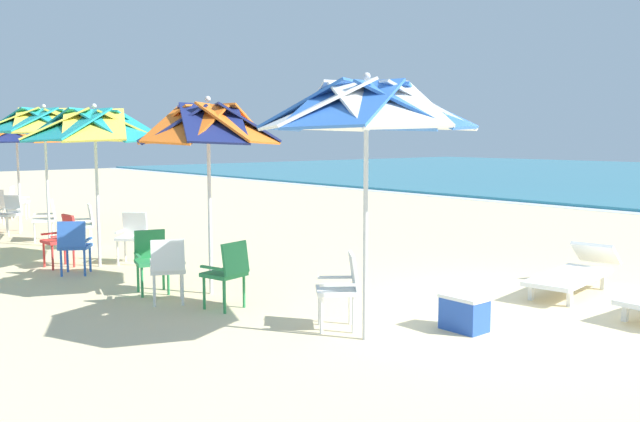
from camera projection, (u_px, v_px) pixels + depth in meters
The scene contains 19 objects.
ground_plane at pixel (521, 309), 8.37m from camera, with size 80.00×80.00×0.00m, color beige.
beach_umbrella_0 at pixel (366, 109), 6.86m from camera, with size 2.30×2.30×2.82m.
plastic_chair_0 at pixel (342, 286), 7.48m from camera, with size 0.62×0.63×0.87m.
beach_umbrella_1 at pixel (208, 126), 8.96m from camera, with size 2.01×2.01×2.70m.
plastic_chair_1 at pixel (152, 257), 9.23m from camera, with size 0.57×0.55×0.87m.
plastic_chair_2 at pixel (168, 266), 8.58m from camera, with size 0.61×0.59×0.87m.
plastic_chair_3 at pixel (228, 270), 8.33m from camera, with size 0.56×0.53×0.87m.
beach_umbrella_2 at pixel (95, 127), 10.89m from camera, with size 2.40×2.40×2.70m.
plastic_chair_4 at pixel (74, 244), 10.40m from camera, with size 0.63×0.62×0.87m.
plastic_chair_5 at pixel (62, 237), 11.07m from camera, with size 0.47×0.49×0.87m.
plastic_chair_6 at pixel (132, 234), 11.42m from camera, with size 0.63×0.63×0.87m.
beach_umbrella_3 at pixel (44, 122), 12.96m from camera, with size 2.45×2.45×2.79m.
plastic_chair_7 at pixel (84, 223), 12.91m from camera, with size 0.55×0.57×0.87m.
plastic_chair_8 at pixel (47, 217), 13.81m from camera, with size 0.56×0.58×0.87m.
beach_umbrella_4 at pixel (16, 133), 15.10m from camera, with size 2.47×2.47×2.59m.
plastic_chair_9 at pixel (9, 212), 14.82m from camera, with size 0.61×0.62×0.87m.
plastic_chair_12 at pixel (17, 200), 17.62m from camera, with size 0.60×0.62×0.87m.
sun_lounger_1 at pixel (575, 272), 9.28m from camera, with size 0.94×2.21×0.62m.
cooler_box at pixel (464, 313), 7.45m from camera, with size 0.50×0.34×0.40m.
Camera 1 is at (4.59, -7.23, 2.16)m, focal length 37.42 mm.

